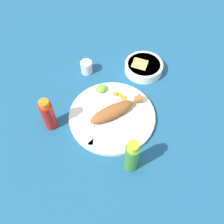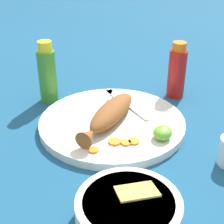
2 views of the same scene
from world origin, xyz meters
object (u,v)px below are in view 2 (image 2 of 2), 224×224
(main_plate, at_px, (112,123))
(fork_near, at_px, (104,102))
(fork_far, at_px, (124,102))
(guacamole_bowl, at_px, (128,209))
(fried_fish, at_px, (110,114))
(hot_sauce_bottle_red, at_px, (177,72))
(hot_sauce_bottle_green, at_px, (47,74))

(main_plate, relative_size, fork_near, 1.84)
(fork_far, relative_size, guacamole_bowl, 0.91)
(fried_fish, height_order, fork_near, fried_fish)
(main_plate, distance_m, fork_far, 0.09)
(fried_fish, xyz_separation_m, fork_far, (0.10, 0.00, -0.02))
(fried_fish, distance_m, hot_sauce_bottle_red, 0.25)
(fork_near, bearing_deg, main_plate, -154.80)
(hot_sauce_bottle_red, relative_size, guacamole_bowl, 0.90)
(main_plate, height_order, fried_fish, fried_fish)
(fork_near, distance_m, hot_sauce_bottle_red, 0.21)
(fried_fish, distance_m, fork_far, 0.10)
(hot_sauce_bottle_red, bearing_deg, fried_fish, 155.65)
(main_plate, bearing_deg, hot_sauce_bottle_green, 73.03)
(main_plate, bearing_deg, fork_near, 35.20)
(fork_far, bearing_deg, guacamole_bowl, 149.68)
(fork_near, bearing_deg, guacamole_bowl, -161.36)
(fork_near, relative_size, fork_far, 1.21)
(fried_fish, bearing_deg, hot_sauce_bottle_red, -20.47)
(fork_far, bearing_deg, fork_near, 59.67)
(main_plate, distance_m, hot_sauce_bottle_red, 0.24)
(fork_near, xyz_separation_m, hot_sauce_bottle_red, (0.14, -0.15, 0.05))
(fork_near, xyz_separation_m, guacamole_bowl, (-0.33, -0.18, 0.00))
(hot_sauce_bottle_green, bearing_deg, main_plate, -106.97)
(main_plate, xyz_separation_m, fork_near, (0.07, 0.05, 0.01))
(main_plate, relative_size, fried_fish, 1.48)
(hot_sauce_bottle_green, relative_size, guacamole_bowl, 0.97)
(fork_near, distance_m, guacamole_bowl, 0.38)
(fried_fish, xyz_separation_m, hot_sauce_bottle_red, (0.23, -0.10, 0.03))
(hot_sauce_bottle_red, distance_m, guacamole_bowl, 0.48)
(fork_near, height_order, guacamole_bowl, guacamole_bowl)
(fork_far, relative_size, hot_sauce_bottle_green, 0.94)
(fork_far, xyz_separation_m, hot_sauce_bottle_red, (0.12, -0.11, 0.05))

